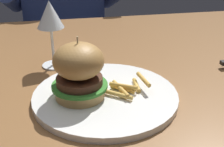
% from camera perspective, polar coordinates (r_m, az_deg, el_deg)
% --- Properties ---
extents(dining_table, '(1.17, 0.99, 0.74)m').
position_cam_1_polar(dining_table, '(0.83, -0.49, -5.03)').
color(dining_table, brown).
rests_on(dining_table, ground).
extents(main_plate, '(0.31, 0.31, 0.01)m').
position_cam_1_polar(main_plate, '(0.66, -1.22, -4.14)').
color(main_plate, white).
rests_on(main_plate, dining_table).
extents(burger_sandwich, '(0.11, 0.11, 0.13)m').
position_cam_1_polar(burger_sandwich, '(0.62, -6.05, 0.49)').
color(burger_sandwich, tan).
rests_on(burger_sandwich, main_plate).
extents(fries_pile, '(0.11, 0.09, 0.03)m').
position_cam_1_polar(fries_pile, '(0.66, 2.64, -2.52)').
color(fries_pile, '#E0B251').
rests_on(fries_pile, main_plate).
extents(wine_glass, '(0.07, 0.07, 0.17)m').
position_cam_1_polar(wine_glass, '(0.79, -11.26, 10.04)').
color(wine_glass, silver).
rests_on(wine_glass, dining_table).
extents(diner_person, '(0.51, 0.36, 1.18)m').
position_cam_1_polar(diner_person, '(1.56, -8.50, 6.31)').
color(diner_person, '#282833').
rests_on(diner_person, ground).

